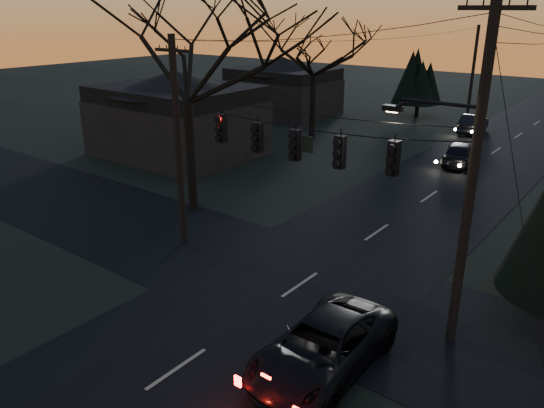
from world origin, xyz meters
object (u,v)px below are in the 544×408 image
Objects in this scene: utility_pole_right at (450,339)px; utility_pole_far_l at (467,115)px; bare_tree_left at (185,56)px; suv_near at (323,347)px; sedan_oncoming_a at (461,153)px; sedan_oncoming_b at (473,124)px; utility_pole_left at (184,243)px.

utility_pole_far_l is (-11.50, 36.00, 0.00)m from utility_pole_right.
bare_tree_left reaches higher than suv_near.
utility_pole_right is 1.94× the size of suv_near.
utility_pole_far_l is 0.76× the size of bare_tree_left.
sedan_oncoming_a is at bearing 63.85° from bare_tree_left.
sedan_oncoming_b is at bearing 106.84° from utility_pole_right.
utility_pole_far_l is at bearing -74.88° from sedan_oncoming_b.
bare_tree_left is (-2.58, 3.09, 7.35)m from utility_pole_left.
bare_tree_left is at bearing 167.60° from utility_pole_right.
utility_pole_left is 8.38m from bare_tree_left.
suv_near is (9.20, -3.54, 0.72)m from utility_pole_left.
bare_tree_left is at bearing 129.81° from utility_pole_left.
bare_tree_left is 27.03m from sedan_oncoming_b.
suv_near is at bearing -21.02° from utility_pole_left.
sedan_oncoming_b is (-8.70, 28.74, 0.74)m from utility_pole_right.
utility_pole_right is 1.25× the size of utility_pole_far_l.
utility_pole_left is 9.88m from suv_near.
bare_tree_left reaches higher than sedan_oncoming_b.
utility_pole_left reaches higher than sedan_oncoming_b.
suv_near is (9.20, -39.54, 0.72)m from utility_pole_far_l.
bare_tree_left is 2.35× the size of sedan_oncoming_b.
sedan_oncoming_b is (-2.40, 9.80, -0.03)m from sedan_oncoming_a.
bare_tree_left is at bearing 72.19° from sedan_oncoming_b.
suv_near is at bearing 91.58° from sedan_oncoming_a.
utility_pole_left is (-11.50, 0.00, 0.00)m from utility_pole_right.
utility_pole_right reaches higher than suv_near.
suv_near is at bearing -76.90° from utility_pole_far_l.
bare_tree_left is at bearing 149.56° from suv_near.
sedan_oncoming_a is at bearing 108.40° from utility_pole_right.
sedan_oncoming_a is at bearing 74.65° from utility_pole_left.
utility_pole_right reaches higher than sedan_oncoming_a.
utility_pole_right is 2.24× the size of sedan_oncoming_b.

